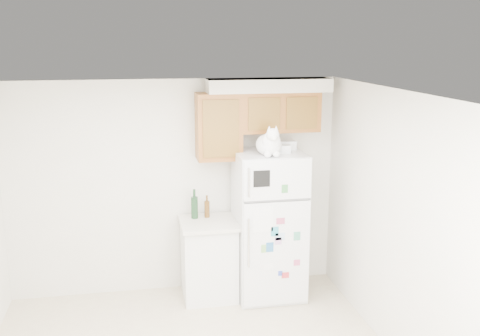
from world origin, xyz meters
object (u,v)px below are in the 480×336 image
object	(u,v)px
refrigerator	(269,225)
cat	(270,144)
storage_box_back	(287,145)
storage_box_front	(284,149)
bottle_green	(194,204)
base_counter	(209,259)
bottle_amber	(207,206)

from	to	relation	value
refrigerator	cat	bearing A→B (deg)	-104.79
refrigerator	storage_box_back	world-z (taller)	storage_box_back
storage_box_front	cat	bearing A→B (deg)	-139.13
refrigerator	storage_box_front	world-z (taller)	storage_box_front
refrigerator	storage_box_back	bearing A→B (deg)	27.62
storage_box_front	refrigerator	bearing A→B (deg)	169.25
refrigerator	storage_box_back	size ratio (longest dim) A/B	9.44
storage_box_front	bottle_green	world-z (taller)	storage_box_front
refrigerator	base_counter	bearing A→B (deg)	173.91
storage_box_back	storage_box_front	bearing A→B (deg)	-120.05
storage_box_front	storage_box_back	bearing A→B (deg)	74.40
bottle_green	cat	bearing A→B (deg)	-24.78
storage_box_back	storage_box_front	size ratio (longest dim) A/B	1.20
refrigerator	storage_box_front	xyz separation A→B (m)	(0.14, -0.06, 0.89)
storage_box_back	base_counter	bearing A→B (deg)	-179.92
storage_box_back	storage_box_front	world-z (taller)	storage_box_back
base_counter	cat	size ratio (longest dim) A/B	1.85
cat	bottle_green	size ratio (longest dim) A/B	1.45
refrigerator	bottle_amber	xyz separation A→B (m)	(-0.69, 0.21, 0.20)
base_counter	bottle_green	bearing A→B (deg)	137.91
refrigerator	cat	world-z (taller)	cat
cat	bottle_green	distance (m)	1.14
refrigerator	base_counter	size ratio (longest dim) A/B	1.85
cat	refrigerator	bearing A→B (deg)	75.21
cat	bottle_green	xyz separation A→B (m)	(-0.79, 0.36, -0.74)
base_counter	cat	world-z (taller)	cat
bottle_green	bottle_amber	world-z (taller)	bottle_green
refrigerator	cat	xyz separation A→B (m)	(-0.04, -0.16, 0.98)
cat	bottle_amber	xyz separation A→B (m)	(-0.64, 0.37, -0.78)
base_counter	bottle_green	world-z (taller)	bottle_green
cat	storage_box_front	distance (m)	0.23
refrigerator	bottle_amber	distance (m)	0.75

